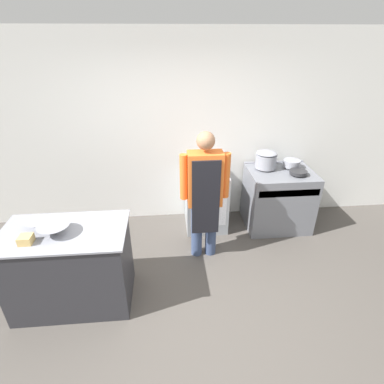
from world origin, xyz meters
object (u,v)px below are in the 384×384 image
Objects in this scene: mixing_bowl at (54,229)px; person_cook at (205,191)px; stock_pot at (266,159)px; plastic_tub at (26,240)px; stove at (278,199)px; sauce_pot at (292,163)px; saute_pan at (298,172)px; fridge_unit at (206,199)px.

person_cook is at bearing 24.13° from mixing_bowl.
stock_pot is (2.49, 1.41, 0.07)m from mixing_bowl.
stock_pot is at bearing 29.42° from plastic_tub.
person_cook is 1.21m from stock_pot.
stove is 7.80× the size of plastic_tub.
stock_pot reaches higher than plastic_tub.
plastic_tub is 0.49× the size of sauce_pot.
sauce_pot is (2.88, 1.41, -0.01)m from mixing_bowl.
saute_pan is (0.18, -0.12, 0.48)m from stove.
saute_pan is (3.09, 1.28, -0.02)m from plastic_tub.
person_cook reaches higher than saute_pan.
plastic_tub is 3.35m from saute_pan.
person_cook is 1.92m from plastic_tub.
saute_pan is at bearing 21.89° from mixing_bowl.
mixing_bowl reaches higher than saute_pan.
fridge_unit is 2.98× the size of stock_pot.
stock_pot is 0.47m from saute_pan.
mixing_bowl is at bearing -154.59° from stove.
mixing_bowl reaches higher than plastic_tub.
saute_pan is (0.39, -0.25, -0.10)m from stock_pot.
saute_pan is at bearing 19.28° from person_cook.
saute_pan is at bearing -9.32° from fridge_unit.
mixing_bowl reaches higher than sauce_pot.
fridge_unit is at bearing 170.68° from saute_pan.
stock_pot is 1.24× the size of sauce_pot.
mixing_bowl is at bearing -150.54° from stock_pot.
person_cook is at bearing -160.72° from saute_pan.
sauce_pot is (0.18, 0.13, 0.51)m from stove.
mixing_bowl is at bearing 29.00° from plastic_tub.
person_cook is (-0.11, -0.68, 0.49)m from fridge_unit.
saute_pan reaches higher than fridge_unit.
stock_pot reaches higher than sauce_pot.
sauce_pot is (3.09, 1.53, 0.01)m from plastic_tub.
fridge_unit is 0.85m from person_cook.
fridge_unit is at bearing -177.80° from sauce_pot.
saute_pan is 0.99× the size of sauce_pot.
plastic_tub is 0.39× the size of stock_pot.
saute_pan reaches higher than stove.
sauce_pot is at bearing -0.00° from stock_pot.
stock_pot is at bearing 148.18° from stove.
stock_pot is at bearing 36.84° from person_cook.
fridge_unit is 2.42m from plastic_tub.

